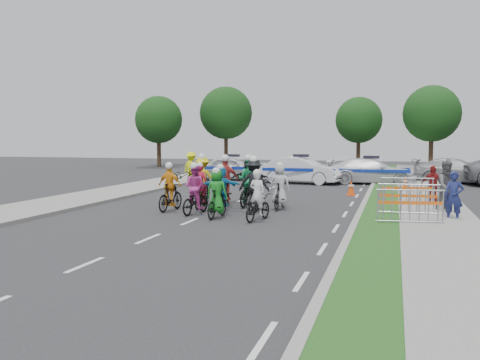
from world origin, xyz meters
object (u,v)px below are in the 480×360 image
(barrier_2, at_px, (407,192))
(barrier_1, at_px, (409,200))
(cone_0, at_px, (351,188))
(parked_bike, at_px, (183,176))
(rider_7, at_px, (280,191))
(police_car_1, at_px, (301,170))
(police_car_2, at_px, (371,171))
(rider_8, at_px, (249,187))
(spectator_2, at_px, (432,185))
(rider_11, at_px, (249,183))
(rider_5, at_px, (221,191))
(tree_0, at_px, (159,120))
(tree_3, at_px, (226,113))
(civilian_sedan, at_px, (457,171))
(rider_2, at_px, (195,195))
(rider_4, at_px, (254,190))
(rider_0, at_px, (258,204))
(police_car_0, at_px, (232,168))
(barrier_0, at_px, (410,208))
(rider_3, at_px, (170,192))
(spectator_0, at_px, (454,197))
(rider_6, at_px, (201,193))
(rider_10, at_px, (203,184))
(rider_1, at_px, (217,198))
(cone_1, at_px, (406,183))
(tree_1, at_px, (432,114))
(tree_4, at_px, (359,120))
(spectator_1, at_px, (448,187))
(marshal_hiviz, at_px, (191,167))

(barrier_2, bearing_deg, barrier_1, -90.00)
(cone_0, bearing_deg, parked_bike, 161.21)
(rider_7, height_order, police_car_1, rider_7)
(police_car_2, bearing_deg, rider_8, 156.97)
(spectator_2, bearing_deg, rider_11, -147.97)
(rider_5, distance_m, barrier_1, 6.54)
(police_car_2, bearing_deg, barrier_1, -175.26)
(tree_0, relative_size, tree_3, 0.86)
(civilian_sedan, bearing_deg, rider_2, 155.98)
(rider_2, bearing_deg, rider_4, -138.82)
(rider_0, relative_size, police_car_0, 0.40)
(civilian_sedan, xyz_separation_m, barrier_0, (-3.00, -16.50, -0.15))
(rider_3, xyz_separation_m, rider_5, (1.76, 0.57, 0.04))
(rider_0, height_order, spectator_0, rider_0)
(barrier_1, bearing_deg, rider_4, -178.58)
(rider_4, relative_size, rider_7, 1.14)
(parked_bike, bearing_deg, rider_0, -142.02)
(barrier_0, height_order, barrier_1, same)
(rider_6, distance_m, rider_10, 1.44)
(barrier_1, relative_size, cone_0, 2.86)
(rider_1, xyz_separation_m, civilian_sedan, (9.11, 16.59, 0.05))
(spectator_0, bearing_deg, cone_1, 109.66)
(rider_8, distance_m, barrier_0, 6.71)
(rider_5, xyz_separation_m, rider_11, (0.39, 2.49, 0.07))
(cone_0, distance_m, tree_1, 21.72)
(cone_1, bearing_deg, rider_6, -129.20)
(rider_10, bearing_deg, rider_11, -171.65)
(rider_8, relative_size, spectator_0, 1.26)
(tree_4, bearing_deg, rider_8, -94.24)
(rider_1, distance_m, barrier_1, 6.44)
(rider_10, height_order, cone_0, rider_10)
(rider_4, relative_size, barrier_0, 1.01)
(rider_5, distance_m, barrier_2, 7.25)
(rider_6, relative_size, barrier_2, 0.89)
(barrier_2, bearing_deg, rider_8, -164.65)
(rider_8, bearing_deg, rider_7, 160.20)
(rider_7, bearing_deg, spectator_1, -172.75)
(rider_5, distance_m, civilian_sedan, 17.66)
(rider_5, bearing_deg, rider_3, 6.13)
(rider_5, height_order, barrier_2, rider_5)
(rider_0, height_order, rider_2, rider_2)
(rider_11, bearing_deg, cone_1, -126.73)
(marshal_hiviz, bearing_deg, rider_2, 138.63)
(rider_11, height_order, cone_1, rider_11)
(marshal_hiviz, bearing_deg, police_car_1, -141.04)
(civilian_sedan, height_order, tree_3, tree_3)
(spectator_0, bearing_deg, tree_1, 100.59)
(marshal_hiviz, distance_m, parked_bike, 1.02)
(rider_10, bearing_deg, barrier_0, 146.66)
(parked_bike, bearing_deg, rider_6, -148.28)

